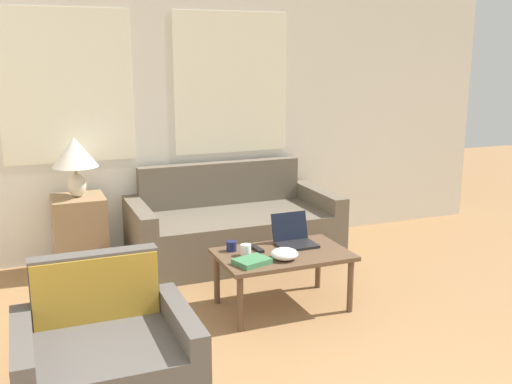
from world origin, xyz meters
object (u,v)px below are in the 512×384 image
(couch, at_px, (232,230))
(cup_navy, at_px, (231,246))
(armchair, at_px, (107,372))
(laptop, at_px, (294,238))
(cup_yellow, at_px, (246,250))
(snack_bowl, at_px, (284,254))
(book_red, at_px, (252,261))
(tv_remote, at_px, (257,249))
(coffee_table, at_px, (283,259))
(table_lamp, at_px, (75,156))

(couch, relative_size, cup_navy, 24.95)
(armchair, height_order, laptop, armchair)
(cup_yellow, bearing_deg, snack_bowl, -38.16)
(couch, xyz_separation_m, snack_bowl, (-0.08, -1.32, 0.20))
(laptop, height_order, book_red, laptop)
(couch, height_order, tv_remote, couch)
(coffee_table, xyz_separation_m, snack_bowl, (-0.05, -0.13, 0.09))
(table_lamp, bearing_deg, cup_yellow, -51.63)
(couch, height_order, snack_bowl, couch)
(couch, xyz_separation_m, cup_navy, (-0.36, -1.01, 0.20))
(book_red, bearing_deg, coffee_table, 24.55)
(cup_yellow, height_order, book_red, cup_yellow)
(tv_remote, bearing_deg, cup_navy, 162.26)
(table_lamp, bearing_deg, book_red, -55.83)
(tv_remote, bearing_deg, cup_yellow, -148.21)
(couch, distance_m, armchair, 2.57)
(coffee_table, height_order, tv_remote, tv_remote)
(laptop, xyz_separation_m, cup_yellow, (-0.42, -0.10, -0.01))
(table_lamp, xyz_separation_m, snack_bowl, (1.24, -1.46, -0.54))
(cup_navy, distance_m, cup_yellow, 0.14)
(armchair, relative_size, snack_bowl, 4.38)
(cup_yellow, xyz_separation_m, book_red, (-0.02, -0.18, -0.02))
(snack_bowl, height_order, tv_remote, snack_bowl)
(coffee_table, height_order, laptop, laptop)
(couch, xyz_separation_m, tv_remote, (-0.18, -1.07, 0.17))
(coffee_table, xyz_separation_m, cup_navy, (-0.33, 0.18, 0.08))
(coffee_table, relative_size, laptop, 3.31)
(armchair, distance_m, book_red, 1.38)
(cup_navy, height_order, cup_yellow, cup_yellow)
(coffee_table, bearing_deg, couch, 88.45)
(tv_remote, bearing_deg, snack_bowl, -67.15)
(cup_yellow, relative_size, book_red, 0.30)
(snack_bowl, bearing_deg, cup_yellow, 141.84)
(laptop, height_order, snack_bowl, laptop)
(cup_yellow, bearing_deg, tv_remote, 31.79)
(coffee_table, distance_m, tv_remote, 0.20)
(armchair, distance_m, laptop, 1.90)
(cup_navy, bearing_deg, couch, 70.26)
(couch, height_order, cup_navy, couch)
(coffee_table, height_order, book_red, book_red)
(armchair, bearing_deg, table_lamp, 87.22)
(couch, xyz_separation_m, table_lamp, (-1.32, 0.14, 0.74))
(cup_navy, bearing_deg, coffee_table, -27.92)
(cup_navy, xyz_separation_m, tv_remote, (0.18, -0.06, -0.03))
(armchair, bearing_deg, cup_yellow, 41.41)
(coffee_table, bearing_deg, book_red, -155.45)
(laptop, bearing_deg, cup_yellow, -167.34)
(cup_navy, relative_size, book_red, 0.27)
(tv_remote, bearing_deg, laptop, 4.13)
(couch, distance_m, coffee_table, 1.19)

